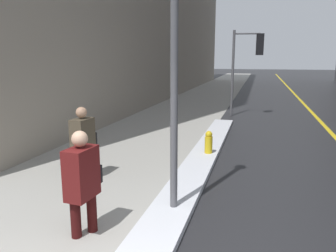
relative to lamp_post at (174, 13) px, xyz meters
name	(u,v)px	position (x,y,z in m)	size (l,w,h in m)	color
sidewalk_slab	(193,104)	(-2.25, 12.97, -3.18)	(4.00, 80.00, 0.01)	#9E9B93
road_centre_stripe	(309,109)	(3.75, 12.97, -3.19)	(0.16, 80.00, 0.00)	gold
snow_bank_curb	(200,161)	(-0.04, 2.75, -3.13)	(0.71, 10.79, 0.11)	silver
lamp_post	(174,13)	(0.00, 0.00, 0.00)	(0.28, 0.28, 5.38)	#515156
traffic_light_near	(249,55)	(0.77, 9.96, -0.50)	(1.31, 0.43, 3.72)	#515156
pedestrian_in_glasses	(82,179)	(-1.07, -1.02, -2.33)	(0.34, 0.73, 1.56)	#340C0C
pedestrian_with_shoulder_bag	(83,140)	(-2.21, 0.98, -2.32)	(0.34, 0.73, 1.56)	#2A241B
fire_hydrant	(209,144)	(0.08, 3.28, -2.84)	(0.20, 0.20, 0.70)	gold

